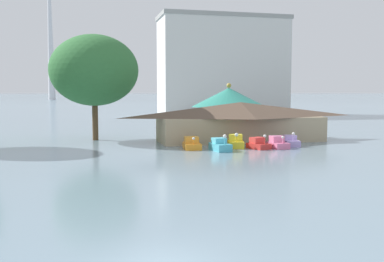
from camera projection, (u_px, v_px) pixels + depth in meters
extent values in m
cube|color=orange|center=(192.00, 146.00, 46.45)|extent=(1.97, 3.06, 0.64)
cube|color=gold|center=(192.00, 140.00, 46.75)|extent=(1.56, 1.44, 0.64)
cylinder|color=orange|center=(194.00, 142.00, 45.25)|extent=(0.14, 0.14, 0.46)
sphere|color=white|center=(194.00, 139.00, 45.22)|extent=(0.29, 0.29, 0.29)
cube|color=#4CB7CC|center=(220.00, 147.00, 45.09)|extent=(1.77, 2.98, 0.76)
cube|color=#5DCDE2|center=(219.00, 140.00, 45.36)|extent=(1.39, 1.40, 0.54)
cylinder|color=#4CB7CC|center=(225.00, 141.00, 43.96)|extent=(0.14, 0.14, 0.67)
sphere|color=white|center=(225.00, 136.00, 43.91)|extent=(0.37, 0.37, 0.37)
cube|color=yellow|center=(236.00, 144.00, 47.44)|extent=(2.27, 2.86, 0.74)
cube|color=yellow|center=(235.00, 137.00, 47.69)|extent=(1.67, 1.46, 0.70)
cylinder|color=yellow|center=(236.00, 139.00, 46.38)|extent=(0.14, 0.14, 0.58)
sphere|color=white|center=(236.00, 135.00, 46.34)|extent=(0.40, 0.40, 0.40)
cube|color=red|center=(259.00, 146.00, 46.60)|extent=(2.30, 2.71, 0.59)
cube|color=#E8423C|center=(257.00, 140.00, 46.78)|extent=(1.64, 1.44, 0.62)
cylinder|color=red|center=(265.00, 141.00, 45.77)|extent=(0.14, 0.14, 0.70)
sphere|color=white|center=(265.00, 136.00, 45.73)|extent=(0.32, 0.32, 0.32)
cube|color=pink|center=(278.00, 145.00, 47.19)|extent=(1.75, 2.67, 0.63)
cube|color=pink|center=(277.00, 139.00, 47.44)|extent=(1.42, 1.25, 0.67)
cylinder|color=pink|center=(283.00, 141.00, 46.16)|extent=(0.14, 0.14, 0.50)
sphere|color=white|center=(283.00, 137.00, 46.13)|extent=(0.29, 0.29, 0.29)
cube|color=#B299D8|center=(290.00, 143.00, 49.08)|extent=(2.08, 3.10, 0.68)
cube|color=#C8ADF0|center=(290.00, 137.00, 49.38)|extent=(1.55, 1.51, 0.51)
cylinder|color=#B299D8|center=(293.00, 138.00, 47.89)|extent=(0.14, 0.14, 0.63)
sphere|color=white|center=(293.00, 134.00, 47.84)|extent=(0.33, 0.33, 0.33)
cube|color=tan|center=(240.00, 129.00, 53.70)|extent=(19.88, 6.64, 2.99)
pyramid|color=brown|center=(240.00, 109.00, 53.48)|extent=(21.47, 7.64, 1.79)
cylinder|color=brown|center=(229.00, 119.00, 65.12)|extent=(8.88, 8.88, 3.80)
cone|color=teal|center=(229.00, 97.00, 64.82)|extent=(11.14, 11.14, 2.80)
sphere|color=#B7993D|center=(229.00, 85.00, 64.66)|extent=(0.70, 0.70, 0.70)
cylinder|color=brown|center=(95.00, 123.00, 54.60)|extent=(0.72, 0.72, 4.30)
ellipsoid|color=#337038|center=(94.00, 70.00, 54.00)|extent=(10.91, 10.91, 8.79)
cube|color=silver|center=(223.00, 68.00, 110.85)|extent=(31.78, 12.51, 23.87)
cube|color=#999993|center=(223.00, 18.00, 109.70)|extent=(32.42, 12.76, 1.00)
cone|color=silver|center=(49.00, 4.00, 296.91)|extent=(4.85, 4.85, 129.98)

